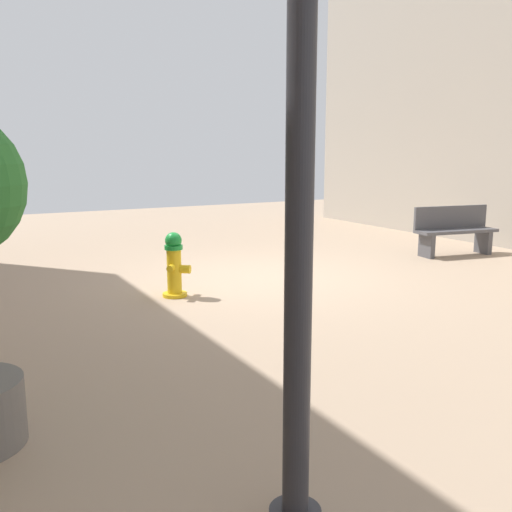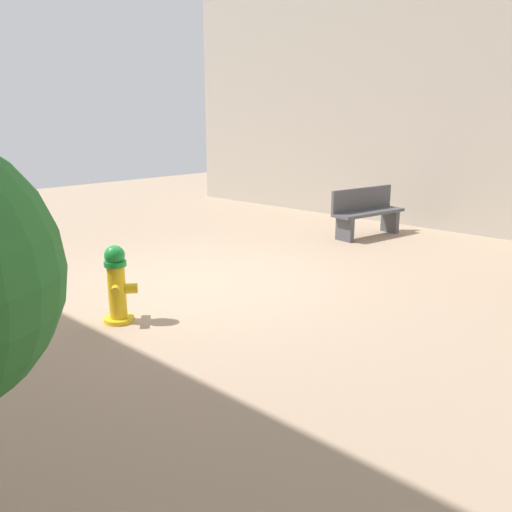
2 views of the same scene
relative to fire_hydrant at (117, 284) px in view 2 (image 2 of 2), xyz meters
The scene contains 3 objects.
ground_plane 1.70m from the fire_hydrant, 163.71° to the right, with size 23.40×23.40×0.00m, color tan.
fire_hydrant is the anchor object (origin of this frame).
bench_near 5.94m from the fire_hydrant, behind, with size 1.72×0.72×0.95m.
Camera 2 is at (4.71, 5.52, 2.28)m, focal length 37.10 mm.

